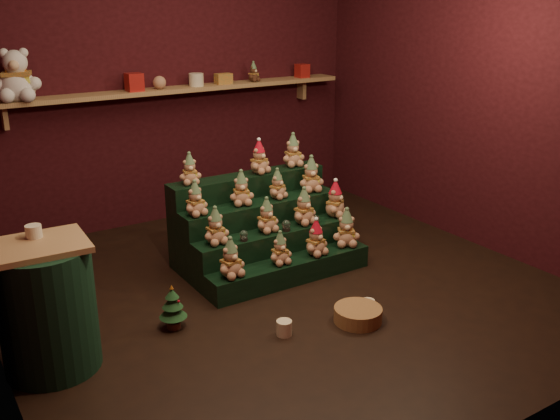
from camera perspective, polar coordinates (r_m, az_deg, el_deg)
ground at (r=4.83m, az=0.15°, el=-7.29°), size 4.00×4.00×0.00m
back_wall at (r=6.20m, az=-10.37°, el=11.88°), size 4.00×0.10×2.80m
front_wall at (r=2.92m, az=22.47°, el=2.88°), size 4.00×0.10×2.80m
right_wall at (r=5.75m, az=17.94°, el=10.74°), size 0.10×4.00×2.80m
back_shelf at (r=6.05m, az=-9.65°, el=10.74°), size 3.60×0.26×0.24m
riser_tier_front at (r=4.93m, az=0.96°, el=-5.56°), size 1.40×0.22×0.18m
riser_tier_midfront at (r=5.06m, az=-0.41°, el=-3.76°), size 1.40×0.22×0.36m
riser_tier_midback at (r=5.20m, az=-1.71°, el=-2.05°), size 1.40×0.22×0.54m
riser_tier_back at (r=5.35m, az=-2.93°, el=-0.44°), size 1.40×0.22×0.72m
teddy_0 at (r=4.57m, az=-4.55°, el=-4.37°), size 0.24×0.23×0.30m
teddy_1 at (r=4.78m, az=0.00°, el=-3.50°), size 0.19×0.17×0.26m
teddy_2 at (r=4.94m, az=3.30°, el=-2.54°), size 0.24×0.22×0.29m
teddy_3 at (r=5.15m, az=6.08°, el=-1.60°), size 0.29×0.28×0.31m
teddy_4 at (r=4.71m, az=-5.92°, el=-1.45°), size 0.21×0.19×0.28m
teddy_5 at (r=4.92m, az=-1.23°, el=-0.48°), size 0.22×0.20×0.28m
teddy_6 at (r=5.09m, az=2.20°, el=0.34°), size 0.25×0.23×0.30m
teddy_7 at (r=5.28m, az=5.06°, el=1.00°), size 0.29×0.28×0.30m
teddy_8 at (r=4.79m, az=-7.76°, el=1.05°), size 0.22×0.21×0.27m
teddy_9 at (r=5.00m, az=-3.56°, el=2.01°), size 0.24×0.23×0.28m
teddy_10 at (r=5.16m, az=-0.25°, el=2.39°), size 0.22×0.22×0.25m
teddy_11 at (r=5.34m, az=2.86°, el=3.29°), size 0.26×0.24×0.30m
teddy_12 at (r=4.98m, az=-8.26°, el=3.75°), size 0.21×0.19×0.25m
teddy_13 at (r=5.24m, az=-1.93°, el=4.85°), size 0.25×0.23×0.28m
teddy_14 at (r=5.46m, az=1.19°, el=5.49°), size 0.23×0.21×0.28m
snow_globe_a at (r=4.77m, az=-3.33°, el=-2.33°), size 0.06×0.06×0.08m
snow_globe_b at (r=4.96m, az=0.57°, el=-1.42°), size 0.07×0.07×0.09m
snow_globe_c at (r=5.12m, az=3.31°, el=-0.88°), size 0.06×0.06×0.08m
side_table at (r=3.96m, az=-20.52°, el=-8.33°), size 0.56×0.56×0.81m
table_ornament at (r=3.88m, az=-21.60°, el=-1.83°), size 0.09×0.09×0.07m
mini_christmas_tree at (r=4.30m, az=-9.78°, el=-8.74°), size 0.19×0.19×0.32m
mug_left at (r=4.21m, az=0.39°, el=-10.73°), size 0.10×0.10×0.10m
mug_right at (r=4.54m, az=8.06°, el=-8.65°), size 0.09×0.09×0.09m
wicker_basket at (r=4.40m, az=7.14°, el=-9.47°), size 0.39×0.39×0.10m
white_bear at (r=5.59m, az=-23.02°, el=11.87°), size 0.46×0.44×0.53m
brown_bear at (r=6.38m, az=-2.44°, el=12.51°), size 0.17×0.16×0.19m
gift_tin_red_a at (r=5.87m, az=-13.18°, el=11.31°), size 0.14×0.14×0.16m
gift_tin_cream at (r=6.10m, az=-7.67°, el=11.72°), size 0.14×0.14×0.12m
gift_tin_red_b at (r=6.71m, az=2.04°, el=12.61°), size 0.12×0.12×0.14m
shelf_plush_ball at (r=5.96m, az=-10.96°, el=11.37°), size 0.12×0.12×0.12m
scarf_gift_box at (r=6.23m, az=-5.19°, el=11.87°), size 0.16×0.10×0.10m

